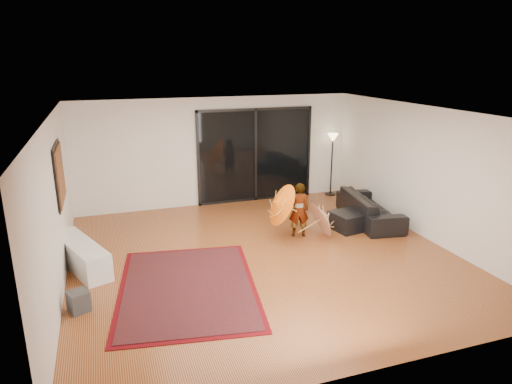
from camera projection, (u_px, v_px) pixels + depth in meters
name	position (u px, v px, depth m)	size (l,w,h in m)	color
floor	(264.00, 257.00, 8.62)	(7.00, 7.00, 0.00)	#AD602F
ceiling	(265.00, 113.00, 7.86)	(7.00, 7.00, 0.00)	white
wall_back	(217.00, 152.00, 11.42)	(7.00, 7.00, 0.00)	silver
wall_front	(371.00, 270.00, 5.06)	(7.00, 7.00, 0.00)	silver
wall_left	(55.00, 208.00, 7.16)	(7.00, 7.00, 0.00)	silver
wall_right	(425.00, 173.00, 9.32)	(7.00, 7.00, 0.00)	silver
sliding_door	(255.00, 155.00, 11.74)	(3.06, 0.07, 2.40)	black
painting	(60.00, 174.00, 7.99)	(0.04, 1.28, 1.08)	black
media_console	(81.00, 255.00, 8.12)	(0.44, 1.76, 0.49)	white
speaker	(79.00, 301.00, 6.74)	(0.27, 0.27, 0.31)	#424244
persian_rug	(188.00, 287.00, 7.47)	(2.65, 3.38, 0.02)	#57070D
sofa	(369.00, 208.00, 10.42)	(2.16, 0.84, 0.63)	black
ottoman	(349.00, 221.00, 9.95)	(0.67, 0.67, 0.38)	black
floor_lamp	(332.00, 147.00, 12.15)	(0.29, 0.29, 1.68)	black
child	(299.00, 210.00, 9.47)	(0.42, 0.28, 1.16)	#999999
parasol_orange	(275.00, 206.00, 9.21)	(0.56, 0.90, 0.90)	orange
parasol_white	(328.00, 212.00, 9.54)	(0.51, 0.80, 0.90)	white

